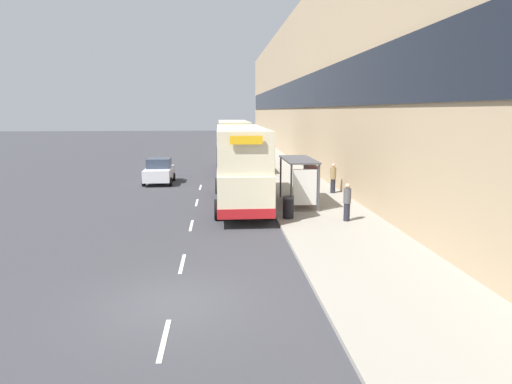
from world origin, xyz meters
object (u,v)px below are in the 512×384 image
at_px(pedestrian_1, 333,178).
at_px(bus_shelter, 303,173).
at_px(double_decker_bus_ahead, 233,144).
at_px(car_0, 159,171).
at_px(double_decker_bus_near, 241,164).
at_px(pedestrian_at_shelter, 347,202).
at_px(litter_bin, 288,207).

bearing_deg(pedestrian_1, bus_shelter, -126.20).
height_order(double_decker_bus_ahead, car_0, double_decker_bus_ahead).
distance_m(double_decker_bus_near, car_0, 10.01).
distance_m(pedestrian_at_shelter, pedestrian_1, 7.36).
bearing_deg(pedestrian_1, double_decker_bus_ahead, 114.92).
xyz_separation_m(pedestrian_1, litter_bin, (-3.79, -6.51, -0.41)).
bearing_deg(bus_shelter, litter_bin, -112.14).
xyz_separation_m(double_decker_bus_ahead, car_0, (-5.58, -6.83, -1.40)).
distance_m(bus_shelter, pedestrian_1, 4.41).
bearing_deg(double_decker_bus_near, pedestrian_1, 24.16).
height_order(bus_shelter, car_0, bus_shelter).
bearing_deg(pedestrian_1, car_0, 153.70).
bearing_deg(car_0, bus_shelter, 133.98).
distance_m(double_decker_bus_near, litter_bin, 4.69).
bearing_deg(pedestrian_at_shelter, litter_bin, 163.86).
distance_m(pedestrian_at_shelter, litter_bin, 2.75).
height_order(pedestrian_at_shelter, litter_bin, pedestrian_at_shelter).
distance_m(double_decker_bus_ahead, car_0, 8.93).
xyz_separation_m(pedestrian_at_shelter, pedestrian_1, (1.17, 7.26, 0.03)).
bearing_deg(double_decker_bus_ahead, pedestrian_at_shelter, -76.82).
bearing_deg(car_0, litter_bin, 122.01).
distance_m(double_decker_bus_ahead, pedestrian_1, 13.77).
xyz_separation_m(double_decker_bus_near, car_0, (-5.50, 8.24, -1.40)).
bearing_deg(double_decker_bus_near, double_decker_bus_ahead, 89.69).
xyz_separation_m(double_decker_bus_near, pedestrian_1, (5.86, 2.63, -1.21)).
xyz_separation_m(double_decker_bus_near, double_decker_bus_ahead, (0.08, 15.07, -0.00)).
relative_size(pedestrian_at_shelter, pedestrian_1, 0.96).
bearing_deg(pedestrian_1, double_decker_bus_near, -155.84).
bearing_deg(double_decker_bus_ahead, car_0, -129.27).
relative_size(car_0, pedestrian_at_shelter, 2.18).
bearing_deg(bus_shelter, double_decker_bus_ahead, 101.41).
bearing_deg(litter_bin, double_decker_bus_ahead, 96.01).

